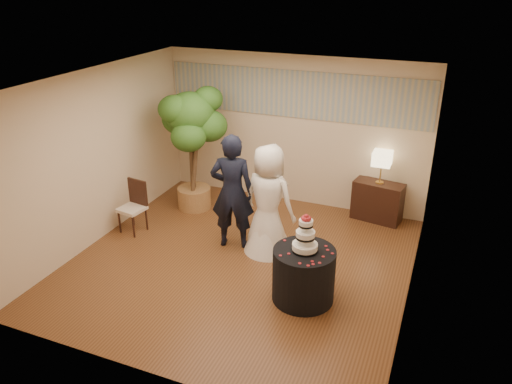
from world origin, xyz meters
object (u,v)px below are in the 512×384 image
at_px(wedding_cake, 306,233).
at_px(table_lamp, 381,167).
at_px(groom, 232,192).
at_px(cake_table, 304,275).
at_px(console, 377,201).
at_px(bride, 269,200).
at_px(ficus_tree, 192,149).
at_px(side_chair, 132,208).

xyz_separation_m(wedding_cake, table_lamp, (0.52, 2.78, -0.02)).
xyz_separation_m(groom, cake_table, (1.50, -0.98, -0.57)).
bearing_deg(cake_table, console, 79.36).
height_order(wedding_cake, console, wedding_cake).
xyz_separation_m(bride, table_lamp, (1.43, 1.75, 0.12)).
height_order(groom, ficus_tree, ficus_tree).
relative_size(bride, table_lamp, 3.08).
bearing_deg(bride, side_chair, 17.87).
relative_size(table_lamp, side_chair, 0.64).
bearing_deg(ficus_tree, table_lamp, 13.38).
relative_size(cake_table, ficus_tree, 0.36).
bearing_deg(table_lamp, console, 0.00).
height_order(groom, console, groom).
height_order(console, side_chair, side_chair).
distance_m(bride, side_chair, 2.44).
xyz_separation_m(bride, side_chair, (-2.38, -0.28, -0.44)).
height_order(groom, wedding_cake, groom).
relative_size(cake_table, wedding_cake, 1.57).
height_order(groom, bride, groom).
xyz_separation_m(console, ficus_tree, (-3.29, -0.78, 0.81)).
height_order(bride, wedding_cake, bride).
bearing_deg(console, ficus_tree, -157.08).
xyz_separation_m(cake_table, table_lamp, (0.52, 2.78, 0.63)).
bearing_deg(table_lamp, groom, -138.32).
bearing_deg(cake_table, ficus_tree, 144.16).
xyz_separation_m(groom, ficus_tree, (-1.27, 1.02, 0.22)).
height_order(ficus_tree, side_chair, ficus_tree).
bearing_deg(cake_table, side_chair, 167.04).
height_order(bride, ficus_tree, ficus_tree).
xyz_separation_m(cake_table, side_chair, (-3.29, 0.76, 0.07)).
height_order(bride, console, bride).
relative_size(wedding_cake, table_lamp, 0.93).
bearing_deg(side_chair, ficus_tree, 76.38).
xyz_separation_m(console, table_lamp, (0.00, 0.00, 0.65)).
distance_m(cake_table, side_chair, 3.37).
bearing_deg(ficus_tree, console, 13.38).
bearing_deg(ficus_tree, bride, -27.33).
bearing_deg(ficus_tree, wedding_cake, -35.84).
xyz_separation_m(wedding_cake, console, (0.52, 2.78, -0.67)).
relative_size(cake_table, side_chair, 0.93).
relative_size(cake_table, console, 0.98).
bearing_deg(ficus_tree, cake_table, -35.84).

